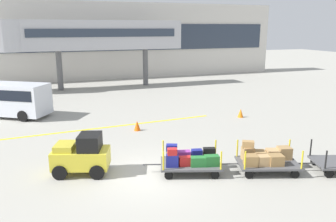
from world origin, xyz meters
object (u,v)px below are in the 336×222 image
(baggage_cart_lead, at_px, (190,160))
(baggage_cart_middle, at_px, (266,158))
(shuttle_van, at_px, (10,97))
(safety_cone_far, at_px, (137,126))
(safety_cone_near, at_px, (241,113))
(baggage_tug, at_px, (82,155))

(baggage_cart_lead, bearing_deg, baggage_cart_middle, -18.03)
(baggage_cart_lead, distance_m, shuttle_van, 13.74)
(baggage_cart_middle, height_order, shuttle_van, shuttle_van)
(baggage_cart_middle, xyz_separation_m, shuttle_van, (-9.97, 12.63, 0.70))
(shuttle_van, distance_m, safety_cone_far, 8.82)
(baggage_cart_lead, height_order, shuttle_van, shuttle_van)
(safety_cone_near, relative_size, safety_cone_far, 1.00)
(baggage_cart_middle, distance_m, shuttle_van, 16.11)
(baggage_cart_middle, relative_size, safety_cone_far, 5.59)
(baggage_cart_lead, xyz_separation_m, safety_cone_far, (-0.47, 6.04, -0.25))
(baggage_cart_middle, relative_size, shuttle_van, 0.61)
(baggage_tug, relative_size, baggage_cart_middle, 0.76)
(safety_cone_near, xyz_separation_m, safety_cone_far, (-6.82, -0.45, 0.00))
(baggage_tug, height_order, safety_cone_near, baggage_tug)
(safety_cone_far, bearing_deg, shuttle_van, 139.72)
(baggage_cart_middle, bearing_deg, shuttle_van, 128.31)
(baggage_tug, relative_size, baggage_cart_lead, 0.76)
(baggage_cart_middle, distance_m, safety_cone_far, 7.70)
(baggage_cart_middle, xyz_separation_m, safety_cone_near, (3.53, 7.41, -0.26))
(baggage_tug, bearing_deg, shuttle_van, 107.40)
(baggage_cart_lead, bearing_deg, safety_cone_near, 45.68)
(baggage_cart_middle, xyz_separation_m, safety_cone_far, (-3.29, 6.96, -0.26))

